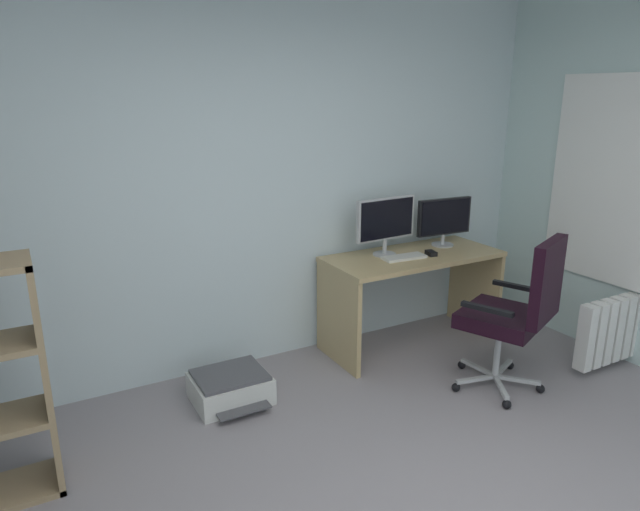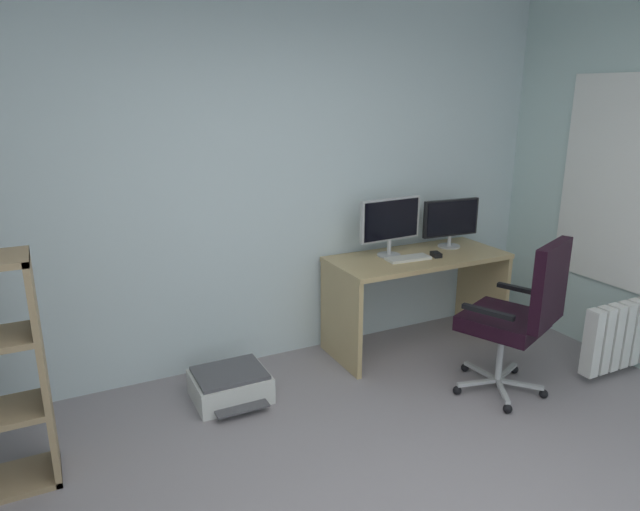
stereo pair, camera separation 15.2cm
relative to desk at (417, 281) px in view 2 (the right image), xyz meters
name	(u,v)px [view 2 (the right image)]	position (x,y,z in m)	size (l,w,h in m)	color
wall_back	(243,182)	(-1.26, 0.39, 0.81)	(5.04, 0.10, 2.72)	silver
desk	(417,281)	(0.00, 0.00, 0.00)	(1.39, 0.61, 0.76)	tan
monitor_main	(390,222)	(-0.21, 0.09, 0.48)	(0.53, 0.18, 0.45)	#B2B5B7
monitor_secondary	(451,220)	(0.38, 0.09, 0.43)	(0.50, 0.18, 0.39)	#B2B5B7
keyboard	(408,258)	(-0.13, -0.06, 0.22)	(0.34, 0.13, 0.02)	silver
computer_mouse	(436,255)	(0.10, -0.09, 0.22)	(0.06, 0.10, 0.03)	black
office_chair	(520,311)	(0.14, -0.93, 0.05)	(0.67, 0.70, 1.09)	#B7BABC
printer	(230,385)	(-1.58, -0.14, -0.45)	(0.49, 0.49, 0.20)	silver
radiator	(633,332)	(1.16, -1.05, -0.25)	(0.94, 0.10, 0.49)	white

